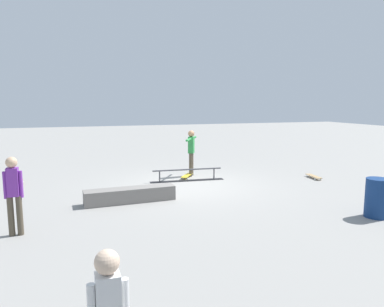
{
  "coord_description": "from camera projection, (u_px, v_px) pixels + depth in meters",
  "views": [
    {
      "loc": [
        3.39,
        10.4,
        2.62
      ],
      "look_at": [
        -0.15,
        -0.18,
        1.0
      ],
      "focal_mm": 32.97,
      "sensor_mm": 36.0,
      "label": 1
    }
  ],
  "objects": [
    {
      "name": "skater_main",
      "position": [
        191.0,
        150.0,
        12.55
      ],
      "size": [
        0.77,
        1.16,
        1.64
      ],
      "rotation": [
        0.0,
        0.0,
        1.01
      ],
      "color": "brown",
      "rests_on": "ground_plane"
    },
    {
      "name": "trash_bin",
      "position": [
        377.0,
        198.0,
        8.06
      ],
      "size": [
        0.52,
        0.52,
        0.9
      ],
      "primitive_type": "cylinder",
      "color": "navy",
      "rests_on": "ground_plane"
    },
    {
      "name": "loose_skateboard_natural",
      "position": [
        314.0,
        176.0,
        12.26
      ],
      "size": [
        0.33,
        0.82,
        0.09
      ],
      "rotation": [
        0.0,
        0.0,
        4.6
      ],
      "color": "tan",
      "rests_on": "ground_plane"
    },
    {
      "name": "bystander_purple_shirt",
      "position": [
        14.0,
        191.0,
        6.89
      ],
      "size": [
        0.36,
        0.22,
        1.58
      ],
      "rotation": [
        0.0,
        0.0,
        3.11
      ],
      "color": "brown",
      "rests_on": "ground_plane"
    },
    {
      "name": "skate_ledge",
      "position": [
        130.0,
        195.0,
        9.33
      ],
      "size": [
        2.4,
        0.58,
        0.38
      ],
      "primitive_type": "cube",
      "rotation": [
        0.0,
        0.0,
        0.05
      ],
      "color": "gray",
      "rests_on": "ground_plane"
    },
    {
      "name": "grind_rail",
      "position": [
        187.0,
        176.0,
        11.86
      ],
      "size": [
        2.52,
        0.45,
        0.41
      ],
      "rotation": [
        0.0,
        0.0,
        -0.08
      ],
      "color": "black",
      "rests_on": "ground_plane"
    },
    {
      "name": "skateboard_main",
      "position": [
        187.0,
        176.0,
        12.37
      ],
      "size": [
        0.63,
        0.77,
        0.09
      ],
      "rotation": [
        0.0,
        0.0,
        4.09
      ],
      "color": "yellow",
      "rests_on": "ground_plane"
    },
    {
      "name": "ground_plane",
      "position": [
        189.0,
        186.0,
        11.2
      ],
      "size": [
        60.0,
        60.0,
        0.0
      ],
      "primitive_type": "plane",
      "color": "gray"
    },
    {
      "name": "loose_skateboard_orange",
      "position": [
        17.0,
        182.0,
        11.31
      ],
      "size": [
        0.31,
        0.81,
        0.09
      ],
      "rotation": [
        0.0,
        0.0,
        1.49
      ],
      "color": "orange",
      "rests_on": "ground_plane"
    }
  ]
}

